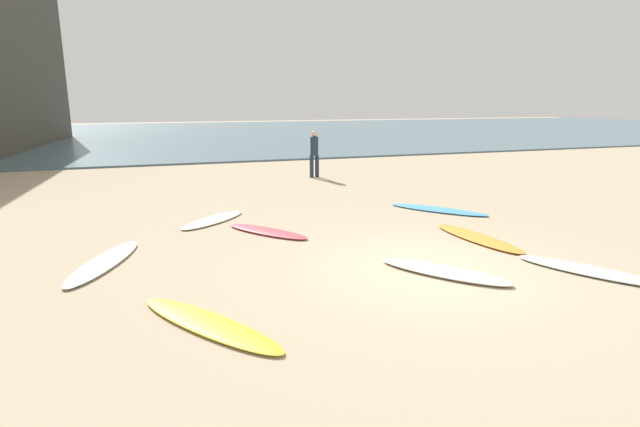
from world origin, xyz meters
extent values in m
plane|color=tan|center=(0.00, 0.00, 0.00)|extent=(120.00, 120.00, 0.00)
cube|color=slate|center=(0.00, 35.07, 0.04)|extent=(120.00, 40.00, 0.08)
ellipsoid|color=#4A9FD1|center=(2.55, 3.80, 0.03)|extent=(1.98, 2.34, 0.06)
ellipsoid|color=#DF4855|center=(-1.94, 3.13, 0.04)|extent=(1.60, 1.95, 0.07)
ellipsoid|color=white|center=(-4.97, 2.09, 0.04)|extent=(1.38, 2.49, 0.07)
ellipsoid|color=yellow|center=(-3.60, -0.85, 0.03)|extent=(1.76, 2.33, 0.06)
ellipsoid|color=white|center=(0.13, -0.20, 0.04)|extent=(1.70, 2.04, 0.09)
ellipsoid|color=orange|center=(1.87, 1.29, 0.04)|extent=(0.77, 2.40, 0.08)
ellipsoid|color=silver|center=(2.35, -0.89, 0.04)|extent=(1.54, 2.21, 0.07)
ellipsoid|color=#F0E8C5|center=(-2.86, 4.53, 0.03)|extent=(1.86, 1.82, 0.06)
cylinder|color=#1E3342|center=(1.48, 9.95, 0.39)|extent=(0.14, 0.14, 0.78)
cylinder|color=#1E3342|center=(1.28, 9.96, 0.39)|extent=(0.14, 0.14, 0.78)
cylinder|color=#1E3342|center=(1.38, 9.96, 1.11)|extent=(0.29, 0.29, 0.65)
sphere|color=beige|center=(1.38, 9.96, 1.54)|extent=(0.21, 0.21, 0.21)
camera|label=1|loc=(-4.12, -6.49, 2.67)|focal=27.59mm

